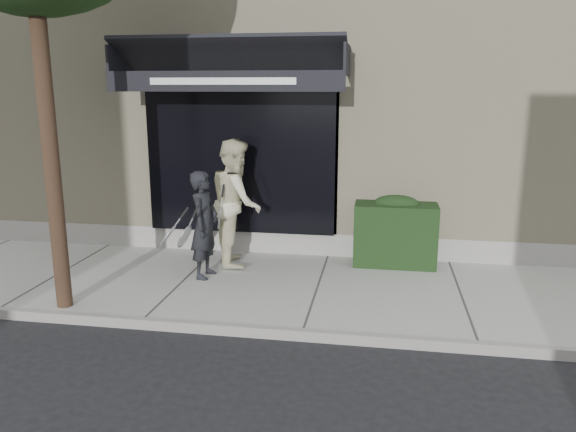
# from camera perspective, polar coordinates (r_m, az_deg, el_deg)

# --- Properties ---
(ground) EXTENTS (80.00, 80.00, 0.00)m
(ground) POSITION_cam_1_polar(r_m,az_deg,el_deg) (8.23, 3.04, -7.88)
(ground) COLOR black
(ground) RESTS_ON ground
(sidewalk) EXTENTS (20.00, 3.00, 0.12)m
(sidewalk) POSITION_cam_1_polar(r_m,az_deg,el_deg) (8.21, 3.05, -7.49)
(sidewalk) COLOR gray
(sidewalk) RESTS_ON ground
(curb) EXTENTS (20.00, 0.10, 0.14)m
(curb) POSITION_cam_1_polar(r_m,az_deg,el_deg) (6.79, 1.51, -11.95)
(curb) COLOR gray
(curb) RESTS_ON ground
(building_facade) EXTENTS (14.30, 8.04, 5.64)m
(building_facade) POSITION_cam_1_polar(r_m,az_deg,el_deg) (12.63, 5.81, 12.07)
(building_facade) COLOR beige
(building_facade) RESTS_ON ground
(hedge) EXTENTS (1.30, 0.70, 1.14)m
(hedge) POSITION_cam_1_polar(r_m,az_deg,el_deg) (9.18, 10.83, -1.56)
(hedge) COLOR black
(hedge) RESTS_ON sidewalk
(pedestrian_front) EXTENTS (0.74, 0.90, 1.61)m
(pedestrian_front) POSITION_cam_1_polar(r_m,az_deg,el_deg) (8.44, -8.53, -0.90)
(pedestrian_front) COLOR black
(pedestrian_front) RESTS_ON sidewalk
(pedestrian_back) EXTENTS (1.02, 1.16, 2.02)m
(pedestrian_back) POSITION_cam_1_polar(r_m,az_deg,el_deg) (9.00, -5.28, 1.41)
(pedestrian_back) COLOR beige
(pedestrian_back) RESTS_ON sidewalk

